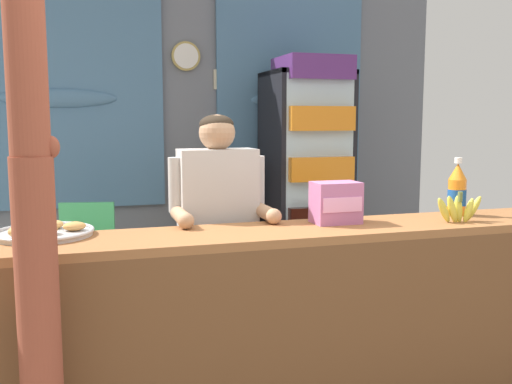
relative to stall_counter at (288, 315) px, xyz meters
The scene contains 12 objects.
ground_plane 1.07m from the stall_counter, 93.23° to the left, with size 8.21×8.21×0.00m, color gray.
back_wall_curtained 2.96m from the stall_counter, 91.24° to the left, with size 5.11×0.22×2.83m.
stall_counter is the anchor object (origin of this frame).
timber_post 1.31m from the stall_counter, 165.32° to the right, with size 0.17×0.15×2.74m.
drink_fridge 2.50m from the stall_counter, 65.94° to the left, with size 0.68×0.74×2.02m.
bottle_shelf_rack 2.50m from the stall_counter, 83.74° to the left, with size 0.48×0.28×1.13m.
plastic_lawn_chair 2.22m from the stall_counter, 113.95° to the left, with size 0.52×0.52×0.86m.
shopkeeper 0.67m from the stall_counter, 112.64° to the left, with size 0.52×0.42×1.52m.
soda_bottle_orange_soda 1.19m from the stall_counter, 11.33° to the left, with size 0.10×0.10×0.31m.
snack_box_wafer 0.61m from the stall_counter, 30.05° to the left, with size 0.23×0.16×0.21m.
pastry_tray 1.17m from the stall_counter, 166.30° to the left, with size 0.44×0.44×0.07m.
banana_bunch 1.03m from the stall_counter, ahead, with size 0.28×0.07×0.16m.
Camera 1 is at (-0.84, -2.02, 1.50)m, focal length 39.82 mm.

